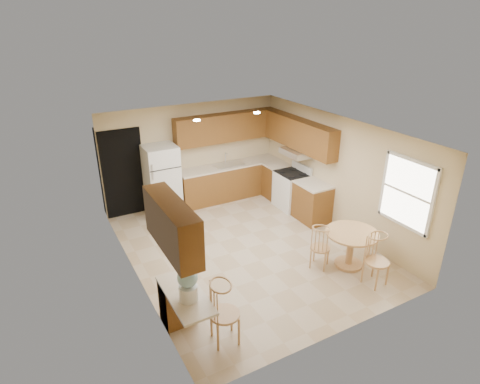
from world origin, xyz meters
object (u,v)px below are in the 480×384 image
refrigerator (162,180)px  water_crock (188,284)px  chair_table_a (323,245)px  stove (292,190)px  chair_desk (228,311)px  chair_table_b (382,258)px  dining_table (351,244)px

refrigerator → water_crock: 4.37m
chair_table_a → stove: bearing=120.0°
stove → chair_desk: (-3.47, -3.33, 0.14)m
chair_table_a → refrigerator: bearing=169.3°
refrigerator → chair_table_b: 5.17m
dining_table → chair_desk: chair_desk is taller
chair_table_b → chair_desk: 2.95m
stove → dining_table: (-0.52, -2.64, 0.01)m
stove → water_crock: 4.98m
chair_desk → chair_table_a: bearing=117.4°
chair_table_b → water_crock: (-3.40, 0.36, 0.45)m
chair_table_b → refrigerator: bearing=-69.3°
stove → dining_table: size_ratio=1.11×
chair_table_a → water_crock: 2.98m
chair_table_a → chair_desk: 2.58m
dining_table → chair_table_a: 0.55m
chair_table_b → chair_desk: (-2.95, 0.06, 0.03)m
refrigerator → chair_table_a: size_ratio=1.98×
dining_table → chair_desk: 3.03m
chair_desk → chair_table_b: bearing=97.0°
dining_table → chair_table_a: (-0.52, 0.17, 0.04)m
refrigerator → chair_table_a: bearing=-63.6°
refrigerator → chair_table_b: bearing=-62.9°
chair_table_b → water_crock: size_ratio=1.62×
stove → chair_table_a: size_ratio=1.28×
chair_table_b → water_crock: 3.45m
stove → water_crock: bearing=-142.4°
refrigerator → dining_table: (2.35, -3.86, -0.37)m
dining_table → refrigerator: bearing=121.3°
refrigerator → chair_table_b: (2.35, -4.60, -0.26)m
stove → chair_desk: size_ratio=1.09×
dining_table → chair_table_a: size_ratio=1.15×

